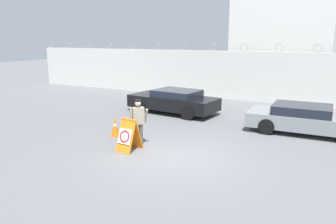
# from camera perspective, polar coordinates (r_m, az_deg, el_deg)

# --- Properties ---
(ground_plane) EXTENTS (90.00, 90.00, 0.00)m
(ground_plane) POSITION_cam_1_polar(r_m,az_deg,el_deg) (10.74, 1.30, -8.03)
(ground_plane) COLOR slate
(perimeter_wall) EXTENTS (36.00, 0.30, 3.49)m
(perimeter_wall) POSITION_cam_1_polar(r_m,az_deg,el_deg) (20.73, 15.65, 5.93)
(perimeter_wall) COLOR silver
(perimeter_wall) RESTS_ON ground_plane
(building_block) EXTENTS (6.36, 5.89, 6.99)m
(building_block) POSITION_cam_1_polar(r_m,az_deg,el_deg) (24.98, 19.69, 11.27)
(building_block) COLOR silver
(building_block) RESTS_ON ground_plane
(barricade_sign) EXTENTS (0.67, 0.85, 1.12)m
(barricade_sign) POSITION_cam_1_polar(r_m,az_deg,el_deg) (11.34, -6.94, -4.01)
(barricade_sign) COLOR orange
(barricade_sign) RESTS_ON ground_plane
(security_guard) EXTENTS (0.61, 0.52, 1.69)m
(security_guard) POSITION_cam_1_polar(r_m,az_deg,el_deg) (11.77, -5.20, -1.45)
(security_guard) COLOR #514C42
(security_guard) RESTS_ON ground_plane
(traffic_cone_near) EXTENTS (0.38, 0.38, 0.78)m
(traffic_cone_near) POSITION_cam_1_polar(r_m,az_deg,el_deg) (13.17, -9.18, -2.48)
(traffic_cone_near) COLOR orange
(traffic_cone_near) RESTS_ON ground_plane
(parked_car_front_coupe) EXTENTS (4.77, 2.33, 1.23)m
(parked_car_front_coupe) POSITION_cam_1_polar(r_m,az_deg,el_deg) (16.98, 1.00, 1.96)
(parked_car_front_coupe) COLOR black
(parked_car_front_coupe) RESTS_ON ground_plane
(parked_car_rear_sedan) EXTENTS (4.72, 2.13, 1.16)m
(parked_car_rear_sedan) POSITION_cam_1_polar(r_m,az_deg,el_deg) (14.48, 22.93, -1.10)
(parked_car_rear_sedan) COLOR black
(parked_car_rear_sedan) RESTS_ON ground_plane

